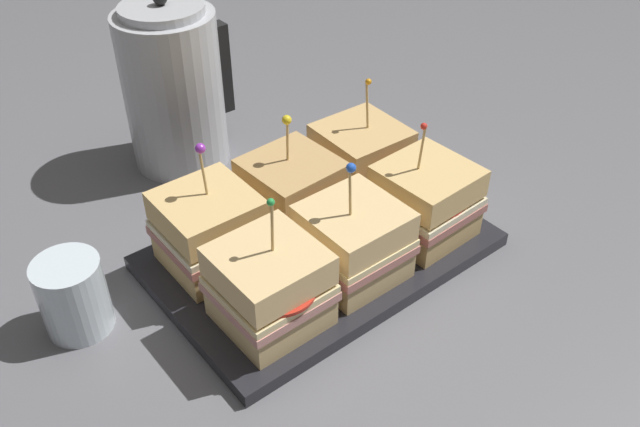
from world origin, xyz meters
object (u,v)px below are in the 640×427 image
at_px(serving_platter, 320,251).
at_px(kettle_steel, 174,88).
at_px(sandwich_back_right, 361,160).
at_px(sandwich_front_right, 425,201).
at_px(sandwich_back_left, 209,230).
at_px(sandwich_back_center, 290,195).
at_px(sandwich_front_center, 351,243).
at_px(sandwich_front_left, 270,287).
at_px(drinking_glass, 73,296).

distance_m(serving_platter, kettle_steel, 0.33).
bearing_deg(sandwich_back_right, kettle_steel, 119.43).
bearing_deg(sandwich_back_right, sandwich_front_right, -89.87).
distance_m(sandwich_back_left, sandwich_back_right, 0.24).
height_order(serving_platter, sandwich_back_left, sandwich_back_left).
distance_m(sandwich_back_left, kettle_steel, 0.28).
height_order(serving_platter, sandwich_back_center, sandwich_back_center).
bearing_deg(sandwich_front_center, sandwich_back_right, 44.61).
bearing_deg(sandwich_front_left, kettle_steel, 74.99).
distance_m(sandwich_front_right, sandwich_back_left, 0.27).
relative_size(sandwich_back_right, kettle_steel, 0.64).
bearing_deg(sandwich_back_center, sandwich_front_left, -134.23).
height_order(sandwich_front_center, sandwich_back_center, same).
xyz_separation_m(sandwich_front_left, sandwich_back_left, (0.00, 0.12, 0.00)).
distance_m(sandwich_back_right, kettle_steel, 0.30).
relative_size(sandwich_back_right, drinking_glass, 1.82).
distance_m(kettle_steel, drinking_glass, 0.37).
distance_m(sandwich_back_center, sandwich_back_right, 0.13).
xyz_separation_m(sandwich_front_right, drinking_glass, (-0.41, 0.14, -0.02)).
bearing_deg(sandwich_front_center, sandwich_back_left, 134.06).
bearing_deg(kettle_steel, sandwich_back_center, -86.29).
bearing_deg(serving_platter, sandwich_front_left, -152.11).
relative_size(sandwich_back_left, drinking_glass, 1.78).
relative_size(sandwich_back_left, sandwich_back_center, 1.03).
relative_size(sandwich_back_center, sandwich_back_right, 0.96).
relative_size(sandwich_back_left, kettle_steel, 0.62).
xyz_separation_m(sandwich_front_center, sandwich_front_right, (0.13, 0.00, 0.00)).
bearing_deg(sandwich_back_right, sandwich_back_center, -177.78).
xyz_separation_m(serving_platter, sandwich_front_center, (-0.00, -0.06, 0.06)).
xyz_separation_m(sandwich_back_center, drinking_glass, (-0.29, 0.02, -0.02)).
distance_m(serving_platter, sandwich_front_right, 0.15).
distance_m(sandwich_front_left, sandwich_front_right, 0.24).
relative_size(serving_platter, sandwich_back_center, 2.56).
xyz_separation_m(sandwich_front_right, sandwich_back_left, (-0.24, 0.12, 0.00)).
bearing_deg(drinking_glass, serving_platter, -15.25).
height_order(serving_platter, sandwich_front_right, sandwich_front_right).
xyz_separation_m(sandwich_front_right, sandwich_back_right, (-0.00, 0.12, 0.00)).
relative_size(sandwich_front_center, sandwich_back_right, 0.96).
height_order(sandwich_front_right, drinking_glass, sandwich_front_right).
xyz_separation_m(serving_platter, kettle_steel, (-0.02, 0.31, 0.11)).
bearing_deg(sandwich_front_left, sandwich_front_right, 0.87).
bearing_deg(drinking_glass, sandwich_front_left, -40.66).
xyz_separation_m(sandwich_front_left, drinking_glass, (-0.17, 0.14, -0.02)).
relative_size(sandwich_front_left, sandwich_back_right, 0.98).
bearing_deg(serving_platter, kettle_steel, 93.66).
relative_size(sandwich_front_center, sandwich_front_right, 1.00).
xyz_separation_m(serving_platter, sandwich_back_center, (-0.00, 0.06, 0.06)).
relative_size(serving_platter, kettle_steel, 1.56).
bearing_deg(sandwich_front_right, drinking_glass, 161.27).
height_order(sandwich_front_left, sandwich_front_right, sandwich_front_left).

